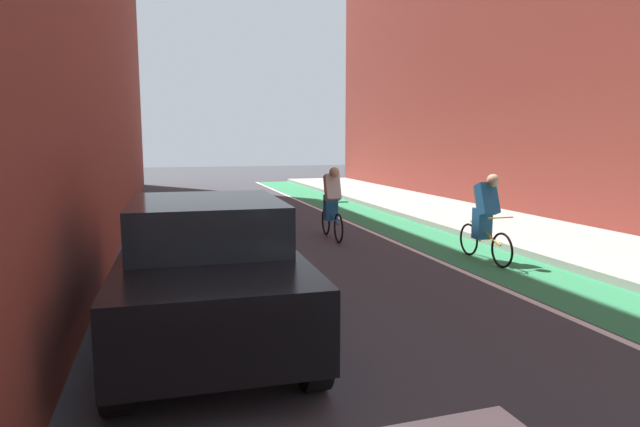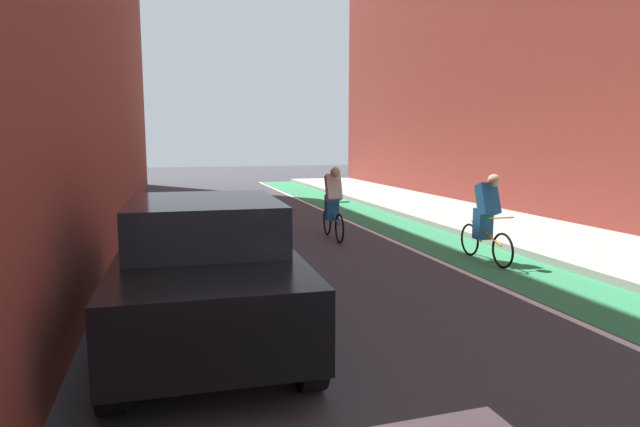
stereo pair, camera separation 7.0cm
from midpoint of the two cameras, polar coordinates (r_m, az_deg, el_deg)
The scene contains 8 objects.
ground_plane at distance 9.69m, azimuth 1.61°, elevation -5.03°, with size 73.79×73.79×0.00m, color #38383D.
bike_lane_paint at distance 12.53m, azimuth 10.72°, elevation -2.22°, with size 1.60×33.54×0.00m, color #2D8451.
lane_divider_stripe at distance 12.15m, azimuth 6.93°, elevation -2.45°, with size 0.12×33.54×0.00m, color white.
sidewalk_right at distance 13.78m, azimuth 19.82°, elevation -1.36°, with size 3.28×33.54×0.14m, color #A8A59E.
building_facade_right at distance 17.31m, azimuth 24.70°, elevation 18.87°, with size 2.40×29.54×11.36m, color brown.
parked_sedan_black at distance 6.13m, azimuth -11.92°, elevation -5.24°, with size 1.94×4.63×1.53m.
cyclist_trailing at distance 9.91m, azimuth 17.62°, elevation -0.16°, with size 0.48×1.66×1.59m.
cyclist_far at distance 11.67m, azimuth 1.56°, elevation 1.37°, with size 0.48×1.69×1.60m.
Camera 2 is at (-2.84, 3.76, 2.15)m, focal length 29.73 mm.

